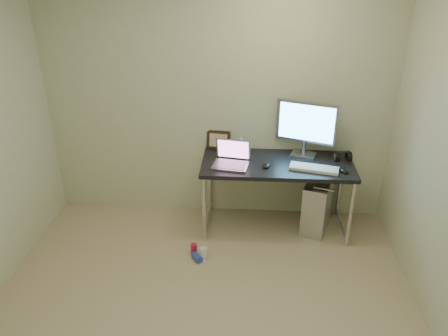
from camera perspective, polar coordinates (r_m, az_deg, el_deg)
floor at (r=3.57m, az=-3.15°, el=-20.29°), size 3.50×3.50×0.00m
wall_back at (r=4.40m, az=-0.90°, el=8.66°), size 3.50×0.02×2.50m
desk at (r=4.32m, az=6.95°, el=-0.31°), size 1.47×0.64×0.75m
tower_computer at (r=4.60m, az=12.16°, el=-4.52°), size 0.39×0.57×0.58m
cable_a at (r=4.72m, az=11.38°, el=-1.82°), size 0.01×0.16×0.69m
cable_b at (r=4.72m, az=12.47°, el=-2.17°), size 0.02×0.11×0.71m
can_red at (r=4.23m, az=-3.96°, el=-10.52°), size 0.06×0.06×0.11m
can_white at (r=4.16m, az=-2.71°, el=-11.14°), size 0.09×0.09×0.13m
can_blue at (r=4.17m, az=-3.55°, el=-11.58°), size 0.12×0.13×0.06m
laptop at (r=4.19m, az=0.99°, el=1.17°), size 0.37×0.32×0.23m
monitor at (r=4.35m, az=10.66°, el=5.57°), size 0.57×0.25×0.56m
keyboard at (r=4.19m, az=11.68°, el=-0.04°), size 0.48×0.25×0.03m
mouse_right at (r=4.21m, az=15.41°, el=-0.26°), size 0.10×0.13×0.04m
mouse_left at (r=4.18m, az=5.51°, el=0.45°), size 0.10×0.13×0.04m
headphones at (r=4.45m, az=15.21°, el=1.43°), size 0.18×0.11×0.11m
picture_frame at (r=4.51m, az=-0.75°, el=3.69°), size 0.25×0.10×0.20m
webcam at (r=4.49m, az=2.25°, el=3.50°), size 0.05×0.04×0.13m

